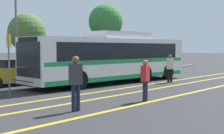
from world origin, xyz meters
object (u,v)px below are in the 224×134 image
Objects in this scene: parked_car_1 at (10,72)px; pedestrian_2 at (170,67)px; street_lamp at (16,5)px; pedestrian_0 at (76,80)px; tree_0 at (106,22)px; bus_stop_sign at (9,57)px; tree_2 at (27,33)px; pedestrian_1 at (145,78)px; transit_bus at (112,57)px; parked_car_2 at (79,68)px.

pedestrian_2 is at bearing -131.47° from parked_car_1.
pedestrian_2 is 0.23× the size of street_lamp.
pedestrian_0 is 0.29× the size of tree_0.
bus_stop_sign is 0.43× the size of tree_0.
tree_0 is 1.30× the size of tree_2.
pedestrian_1 is 0.60× the size of bus_stop_sign.
transit_bus is 7.12× the size of pedestrian_1.
pedestrian_1 is at bearing -131.94° from tree_0.
transit_bus is at bearing 170.02° from parked_car_2.
pedestrian_0 is 1.09× the size of pedestrian_2.
pedestrian_2 is at bearing -118.38° from tree_0.
tree_2 is at bearing -32.70° from bus_stop_sign.
pedestrian_0 is 9.95m from pedestrian_2.
transit_bus is at bearing -141.81° from pedestrian_1.
parked_car_2 is at bearing 161.36° from pedestrian_2.
tree_0 reaches higher than bus_stop_sign.
parked_car_1 is 5.53m from parked_car_2.
pedestrian_2 is 0.35× the size of tree_2.
transit_bus is 2.52× the size of parked_car_2.
tree_2 is (-0.48, 5.74, 2.70)m from parked_car_2.
transit_bus is 7.14m from bus_stop_sign.
transit_bus is 6.02m from parked_car_1.
parked_car_2 is 2.74× the size of pedestrian_2.
parked_car_1 is at bearing 87.02° from pedestrian_0.
transit_bus is at bearing -134.87° from tree_0.
street_lamp is at bearing -110.80° from pedestrian_1.
parked_car_1 is 0.92× the size of parked_car_2.
pedestrian_2 is (2.49, -2.53, -0.57)m from transit_bus.
bus_stop_sign is 0.37× the size of street_lamp.
street_lamp reaches higher than tree_2.
parked_car_1 is 2.32× the size of pedestrian_0.
tree_2 reaches higher than pedestrian_1.
bus_stop_sign reaches higher than parked_car_2.
pedestrian_0 is at bearing 137.67° from parked_car_2.
pedestrian_0 is (-7.19, -4.84, -0.48)m from transit_bus.
pedestrian_0 is at bearing -117.18° from tree_2.
parked_car_1 is 9.49m from pedestrian_2.
pedestrian_1 is 19.04m from tree_0.
tree_0 is at bearing -71.59° from parked_car_1.
bus_stop_sign is at bearing -126.20° from tree_2.
bus_stop_sign is 12.49m from tree_2.
transit_bus reaches higher than parked_car_1.
transit_bus is 2.39× the size of tree_2.
transit_bus is 8.68m from pedestrian_0.
parked_car_2 is 0.95× the size of tree_2.
pedestrian_1 is (3.15, -0.57, -0.13)m from pedestrian_0.
pedestrian_0 is at bearing 127.43° from transit_bus.
transit_bus is 9.71m from tree_2.
pedestrian_1 is (0.81, -8.88, 0.18)m from parked_car_1.
pedestrian_2 is 13.05m from tree_0.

